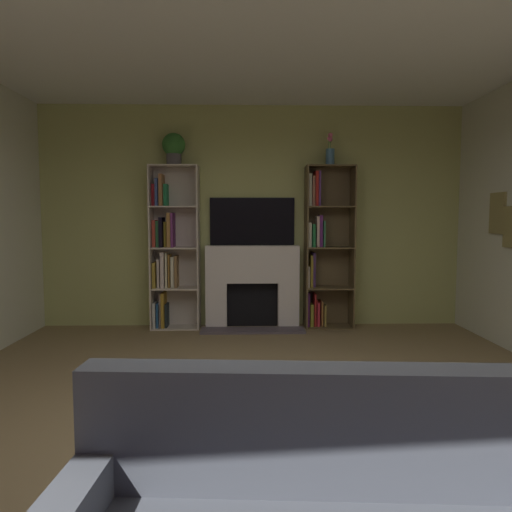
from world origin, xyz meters
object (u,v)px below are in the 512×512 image
(tv, at_px, (252,222))
(vase_with_flowers, at_px, (330,154))
(fireplace, at_px, (252,284))
(potted_plant, at_px, (174,147))
(bookshelf_right, at_px, (323,248))
(bookshelf_left, at_px, (169,251))

(tv, relative_size, vase_with_flowers, 2.64)
(fireplace, bearing_deg, tv, 90.00)
(tv, xyz_separation_m, potted_plant, (-1.00, -0.12, 0.94))
(tv, bearing_deg, fireplace, -90.00)
(fireplace, relative_size, tv, 1.19)
(bookshelf_right, height_order, vase_with_flowers, vase_with_flowers)
(potted_plant, xyz_separation_m, vase_with_flowers, (1.99, -0.00, -0.07))
(fireplace, bearing_deg, vase_with_flowers, -1.76)
(potted_plant, bearing_deg, fireplace, 1.72)
(potted_plant, bearing_deg, bookshelf_left, 158.00)
(bookshelf_left, height_order, bookshelf_right, same)
(bookshelf_left, relative_size, vase_with_flowers, 5.02)
(tv, height_order, vase_with_flowers, vase_with_flowers)
(tv, height_order, potted_plant, potted_plant)
(bookshelf_right, bearing_deg, potted_plant, -179.13)
(tv, distance_m, potted_plant, 1.38)
(bookshelf_left, bearing_deg, potted_plant, -22.00)
(fireplace, distance_m, vase_with_flowers, 1.95)
(bookshelf_right, xyz_separation_m, potted_plant, (-1.91, -0.03, 1.29))
(bookshelf_right, bearing_deg, fireplace, 179.96)
(tv, xyz_separation_m, vase_with_flowers, (1.00, -0.12, 0.87))
(bookshelf_left, distance_m, potted_plant, 1.33)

